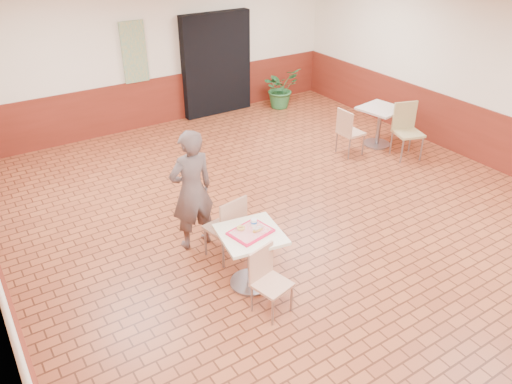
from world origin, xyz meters
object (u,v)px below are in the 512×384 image
serving_tray (251,232)px  long_john_donut (258,229)px  second_table (380,120)px  chair_second_left (348,130)px  customer (192,190)px  chair_second_front (407,127)px  paper_cup (254,222)px  main_table (251,250)px  potted_plant (281,88)px  chair_main_back (228,225)px  ring_donut (241,228)px  chair_main_front (268,277)px

serving_tray → long_john_donut: long_john_donut is taller
second_table → chair_second_left: chair_second_left is taller
customer → chair_second_front: customer is taller
paper_cup → second_table: size_ratio=0.12×
main_table → long_john_donut: bearing=-30.3°
potted_plant → second_table: bearing=-82.6°
potted_plant → chair_main_back: bearing=-132.0°
customer → chair_main_back: bearing=110.9°
customer → paper_cup: 1.10m
chair_main_back → potted_plant: (3.94, 4.39, -0.06)m
main_table → customer: customer is taller
customer → ring_donut: (0.12, -1.04, -0.05)m
long_john_donut → chair_second_left: (3.46, 2.23, -0.31)m
long_john_donut → second_table: long_john_donut is taller
long_john_donut → paper_cup: paper_cup is taller
chair_second_front → customer: bearing=-156.7°
serving_tray → paper_cup: size_ratio=4.95×
chair_main_back → ring_donut: bearing=68.1°
main_table → paper_cup: 0.35m
chair_main_front → customer: 1.67m
chair_main_back → long_john_donut: (0.04, -0.64, 0.29)m
customer → potted_plant: customer is taller
second_table → chair_second_front: size_ratio=0.76×
chair_second_left → customer: bearing=105.6°
chair_main_front → potted_plant: bearing=40.0°
ring_donut → paper_cup: size_ratio=1.08×
paper_cup → second_table: 4.76m
chair_main_front → customer: (-0.12, 1.62, 0.40)m
paper_cup → chair_second_front: size_ratio=0.09×
customer → paper_cup: size_ratio=17.93×
chair_main_back → chair_second_front: (4.37, 0.98, 0.04)m
main_table → potted_plant: size_ratio=0.83×
main_table → chair_second_front: (4.40, 1.58, 0.05)m
customer → serving_tray: 1.16m
chair_main_back → chair_second_left: 3.84m
chair_main_back → paper_cup: 0.62m
ring_donut → chair_second_front: size_ratio=0.10×
main_table → potted_plant: potted_plant is taller
long_john_donut → serving_tray: bearing=149.7°
chair_main_front → chair_second_left: (3.61, 2.66, 0.04)m
customer → chair_second_front: 4.63m
chair_main_back → chair_second_left: size_ratio=1.05×
ring_donut → potted_plant: bearing=50.3°
serving_tray → potted_plant: 6.39m
potted_plant → long_john_donut: bearing=-127.8°
long_john_donut → second_table: size_ratio=0.20×
second_table → paper_cup: bearing=-153.5°
serving_tray → long_john_donut: bearing=-30.3°
customer → chair_main_front: bearing=91.9°
ring_donut → serving_tray: bearing=-51.8°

